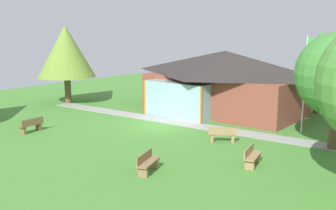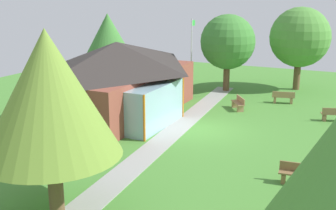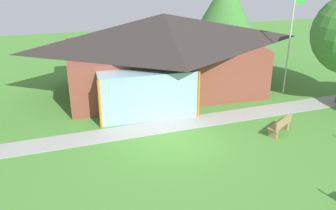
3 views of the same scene
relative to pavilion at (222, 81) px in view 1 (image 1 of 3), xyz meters
name	(u,v)px [view 1 (image 1 of 3)]	position (x,y,z in m)	size (l,w,h in m)	color
ground_plane	(159,126)	(-0.84, -6.06, -2.32)	(44.00, 44.00, 0.00)	#478433
pavilion	(222,81)	(0.00, 0.00, 0.00)	(11.71, 7.59, 4.47)	brown
footpath	(174,122)	(-0.84, -4.57, -2.30)	(21.72, 1.30, 0.03)	#999993
flagpole	(305,81)	(6.68, -2.08, 0.77)	(0.64, 0.08, 5.60)	silver
bench_lawn_far_right	(252,157)	(6.95, -8.82, -1.92)	(0.77, 1.56, 0.84)	#9E7A51
bench_front_left	(31,126)	(-5.71, -11.84, -1.92)	(0.58, 1.54, 0.84)	brown
bench_front_right	(147,163)	(3.96, -12.37, -1.92)	(0.90, 1.56, 0.84)	olive
bench_mid_right	(222,135)	(4.04, -6.52, -1.92)	(1.48, 1.22, 0.84)	#9E7A51
tree_behind_pavilion_right	(320,56)	(5.36, 4.27, 1.75)	(3.98, 3.98, 5.89)	brown
tree_west_hedge	(66,52)	(-11.69, -4.82, 1.89)	(4.59, 4.59, 6.30)	brown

